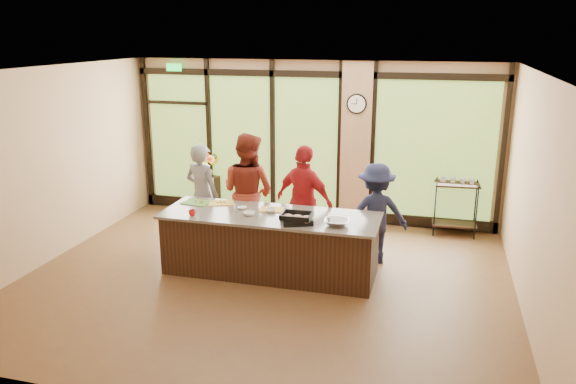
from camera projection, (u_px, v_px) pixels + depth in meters
The scene contains 25 objects.
floor at pixel (265, 280), 8.18m from camera, with size 7.00×7.00×0.00m, color brown.
ceiling at pixel (262, 71), 7.36m from camera, with size 7.00×7.00×0.00m, color silver.
back_wall at pixel (311, 142), 10.55m from camera, with size 7.00×7.00×0.00m, color tan.
left_wall at pixel (47, 166), 8.65m from camera, with size 6.00×6.00×0.00m, color tan.
right_wall at pixel (535, 200), 6.89m from camera, with size 6.00×6.00×0.00m, color tan.
window_wall at pixel (319, 148), 10.50m from camera, with size 6.90×0.12×3.00m.
island_base at pixel (270, 245), 8.34m from camera, with size 3.10×1.00×0.88m, color black.
countertop at pixel (270, 215), 8.21m from camera, with size 3.20×1.10×0.04m, color slate.
wall_clock at pixel (357, 104), 10.01m from camera, with size 0.36×0.04×0.36m.
cook_left at pixel (202, 194), 9.39m from camera, with size 0.63×0.42×1.74m, color slate.
cook_midleft at pixel (248, 192), 9.15m from camera, with size 0.95×0.74×1.95m, color maroon.
cook_midright at pixel (304, 202), 8.86m from camera, with size 1.06×0.44×1.81m, color maroon.
cook_right at pixel (376, 214), 8.65m from camera, with size 1.02×0.59×1.58m, color #181C36.
roasting_pan at pixel (297, 221), 7.82m from camera, with size 0.42×0.33×0.07m, color black.
mixing_bowl at pixel (337, 222), 7.73m from camera, with size 0.34×0.34×0.08m, color silver.
cutting_board_left at pixel (197, 202), 8.75m from camera, with size 0.42×0.32×0.01m, color #4C8831.
cutting_board_center at pixel (221, 203), 8.73m from camera, with size 0.39×0.29×0.01m, color gold.
cutting_board_right at pixel (272, 210), 8.40m from camera, with size 0.37×0.27×0.01m, color gold.
prep_bowl_near at pixel (249, 214), 8.15m from camera, with size 0.17×0.17×0.05m, color white.
prep_bowl_mid at pixel (271, 211), 8.29m from camera, with size 0.15×0.15×0.05m, color white.
prep_bowl_far at pixel (242, 208), 8.44m from camera, with size 0.14×0.14×0.03m, color white.
red_ramekin at pixel (192, 213), 8.13m from camera, with size 0.10×0.10×0.08m, color red.
flower_stand at pixel (208, 195), 11.15m from camera, with size 0.37×0.37×0.74m, color black.
flower_vase at pixel (207, 171), 11.01m from camera, with size 0.23×0.23×0.24m, color olive.
bar_cart at pixel (456, 201), 9.89m from camera, with size 0.79×0.48×1.04m.
Camera 1 is at (2.29, -7.16, 3.50)m, focal length 35.00 mm.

